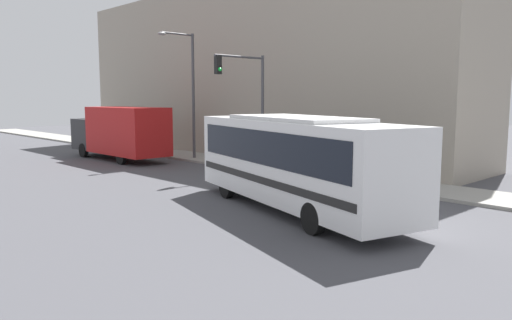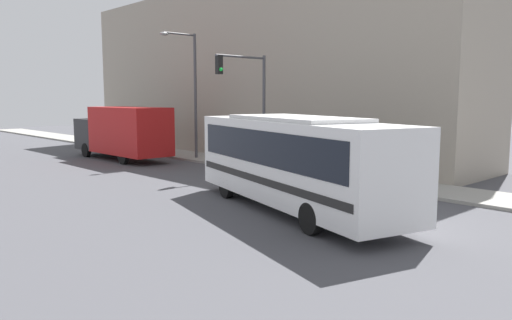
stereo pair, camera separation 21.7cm
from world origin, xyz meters
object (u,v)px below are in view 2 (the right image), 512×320
(parking_meter, at_px, (304,158))
(street_lamp, at_px, (191,85))
(city_bus, at_px, (295,157))
(delivery_truck, at_px, (122,131))
(traffic_light_pole, at_px, (249,92))
(pedestrian_near_corner, at_px, (337,157))
(fire_hydrant, at_px, (391,178))
(pedestrian_mid_block, at_px, (312,154))

(parking_meter, distance_m, street_lamp, 9.86)
(city_bus, height_order, delivery_truck, delivery_truck)
(city_bus, distance_m, traffic_light_pole, 9.32)
(delivery_truck, distance_m, pedestrian_near_corner, 14.14)
(pedestrian_near_corner, bearing_deg, delivery_truck, 106.54)
(fire_hydrant, distance_m, pedestrian_mid_block, 5.36)
(delivery_truck, relative_size, fire_hydrant, 10.62)
(fire_hydrant, bearing_deg, city_bus, 178.50)
(delivery_truck, height_order, street_lamp, street_lamp)
(parking_meter, height_order, pedestrian_mid_block, pedestrian_mid_block)
(city_bus, xyz_separation_m, parking_meter, (5.75, 4.63, -0.90))
(parking_meter, bearing_deg, fire_hydrant, -90.00)
(city_bus, bearing_deg, fire_hydrant, 14.44)
(fire_hydrant, height_order, pedestrian_mid_block, pedestrian_mid_block)
(street_lamp, relative_size, pedestrian_near_corner, 4.28)
(city_bus, xyz_separation_m, fire_hydrant, (5.75, -0.15, -1.32))
(pedestrian_mid_block, bearing_deg, delivery_truck, 109.44)
(pedestrian_near_corner, bearing_deg, fire_hydrant, -104.82)
(traffic_light_pole, bearing_deg, pedestrian_near_corner, -66.48)
(delivery_truck, height_order, traffic_light_pole, traffic_light_pole)
(parking_meter, xyz_separation_m, street_lamp, (-0.07, 9.17, 3.64))
(fire_hydrant, height_order, parking_meter, parking_meter)
(city_bus, relative_size, parking_meter, 8.65)
(pedestrian_mid_block, bearing_deg, parking_meter, -158.35)
(traffic_light_pole, xyz_separation_m, pedestrian_near_corner, (1.84, -4.23, -3.09))
(pedestrian_mid_block, bearing_deg, pedestrian_near_corner, -95.56)
(delivery_truck, height_order, pedestrian_mid_block, delivery_truck)
(parking_meter, bearing_deg, pedestrian_near_corner, -53.07)
(fire_hydrant, bearing_deg, street_lamp, 90.28)
(parking_meter, bearing_deg, pedestrian_mid_block, 21.65)
(delivery_truck, xyz_separation_m, pedestrian_near_corner, (4.02, -13.53, -0.73))
(parking_meter, bearing_deg, traffic_light_pole, 106.88)
(city_bus, height_order, traffic_light_pole, traffic_light_pole)
(delivery_truck, distance_m, parking_meter, 12.69)
(traffic_light_pole, bearing_deg, delivery_truck, 103.17)
(city_bus, xyz_separation_m, delivery_truck, (2.67, 16.92, -0.08))
(pedestrian_near_corner, relative_size, pedestrian_mid_block, 1.04)
(city_bus, bearing_deg, delivery_truck, 96.97)
(city_bus, distance_m, pedestrian_near_corner, 7.54)
(delivery_truck, bearing_deg, parking_meter, -75.91)
(fire_hydrant, distance_m, parking_meter, 4.80)
(delivery_truck, distance_m, fire_hydrant, 17.39)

